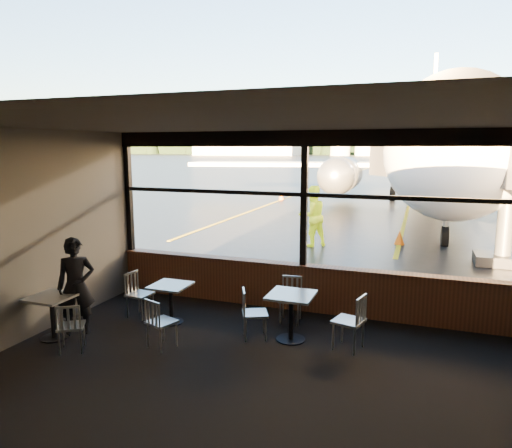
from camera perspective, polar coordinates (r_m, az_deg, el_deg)
The scene contains 31 objects.
ground_plane at distance 128.49m, azimuth 19.14°, elevation 7.55°, with size 520.00×520.00×0.00m, color black.
carpet_floor at distance 6.62m, azimuth -0.95°, elevation -19.08°, with size 8.00×6.00×0.01m, color black.
ceiling at distance 5.82m, azimuth -1.04°, elevation 12.67°, with size 8.00×6.00×0.04m, color #38332D.
wall_left at distance 8.27m, azimuth -27.85°, elevation -1.55°, with size 0.04×6.00×3.50m, color #4B453C.
wall_back at distance 3.50m, azimuth -19.43°, elevation -15.12°, with size 8.00×0.04×3.50m, color #4B453C.
window_sill at distance 9.10m, azimuth 5.85°, elevation -7.99°, with size 8.00×0.28×0.90m, color brown.
window_header at distance 8.69m, azimuth 6.17°, elevation 10.58°, with size 8.00×0.18×0.30m, color black.
mullion_left at distance 10.41m, azimuth -15.61°, elevation 3.76°, with size 0.12×0.12×2.60m, color black.
mullion_centre at distance 8.74m, azimuth 6.04°, elevation 3.02°, with size 0.12×0.12×2.60m, color black.
window_transom at distance 8.73m, azimuth 6.05°, elevation 3.67°, with size 8.00×0.10×0.08m, color black.
airliner at distance 28.32m, azimuth 21.99°, elevation 13.74°, with size 30.59×36.70×11.22m, color white, non-canonical shape.
jet_bridge at distance 14.05m, azimuth 26.17°, elevation 4.65°, with size 8.36×10.21×4.46m, color #2D2C2F, non-canonical shape.
cafe_table_near at distance 7.73m, azimuth 4.40°, elevation -11.55°, with size 0.73×0.73×0.81m, color #A8A39B, non-canonical shape.
cafe_table_mid at distance 8.60m, azimuth -10.57°, elevation -9.77°, with size 0.66×0.66×0.73m, color gray, non-canonical shape.
cafe_table_left at distance 8.50m, azimuth -24.06°, elevation -10.61°, with size 0.68×0.68×0.75m, color #99958D, non-canonical shape.
chair_near_e at distance 7.52m, azimuth 11.50°, elevation -11.87°, with size 0.50×0.50×0.92m, color beige, non-canonical shape.
chair_near_w at distance 7.78m, azimuth -0.14°, elevation -11.17°, with size 0.47×0.47×0.86m, color #BCB6A9, non-canonical shape.
chair_near_n at distance 8.50m, azimuth 4.34°, elevation -9.46°, with size 0.46×0.46×0.84m, color beige, non-canonical shape.
chair_mid_s at distance 7.61m, azimuth -11.69°, elevation -11.96°, with size 0.46×0.46×0.84m, color #AAA599, non-canonical shape.
chair_mid_w at distance 8.99m, azimuth -14.31°, elevation -8.57°, with size 0.47×0.47×0.87m, color #ACA79B, non-canonical shape.
chair_left_s at distance 7.89m, azimuth -22.11°, elevation -11.79°, with size 0.44×0.44×0.81m, color #B4B0A3, non-canonical shape.
passenger at distance 8.42m, azimuth -21.57°, elevation -7.27°, with size 0.62×0.40×1.69m, color black.
ground_crew at distance 14.93m, azimuth 7.03°, elevation 0.99°, with size 0.96×0.75×1.98m, color #BFF219.
cone_nose at distance 15.91m, azimuth 17.50°, elevation -1.60°, with size 0.35×0.35×0.48m, color #FF6608.
cone_wing at distance 28.36m, azimuth 3.19°, elevation 3.51°, with size 0.33×0.33×0.46m, color #FF4908.
hangar_left at distance 201.76m, azimuth -1.05°, elevation 10.15°, with size 45.00×18.00×11.00m, color silver, non-canonical shape.
hangar_mid at distance 193.45m, azimuth 19.57°, elevation 9.49°, with size 38.00×15.00×10.00m, color silver, non-canonical shape.
fuel_tank_a at distance 193.11m, azimuth 10.48°, elevation 9.28°, with size 8.00×8.00×6.00m, color silver.
fuel_tank_b at distance 191.71m, azimuth 13.47°, elevation 9.18°, with size 8.00×8.00×6.00m, color silver.
fuel_tank_c at distance 190.81m, azimuth 16.49°, elevation 9.05°, with size 8.00×8.00×6.00m, color silver.
treeline at distance 218.46m, azimuth 19.65°, elevation 9.69°, with size 360.00×3.00×12.00m, color black.
Camera 1 is at (2.08, -8.43, 3.18)m, focal length 32.00 mm.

